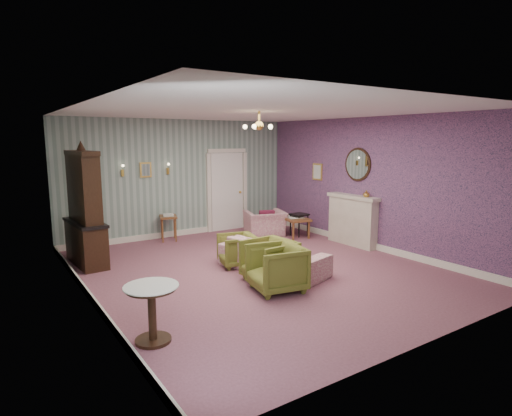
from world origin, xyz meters
TOP-DOWN VIEW (x-y plane):
  - floor at (0.00, 0.00)m, footprint 7.00×7.00m
  - ceiling at (0.00, 0.00)m, footprint 7.00×7.00m
  - wall_back at (0.00, 3.50)m, footprint 6.00×0.00m
  - wall_front at (0.00, -3.50)m, footprint 6.00×0.00m
  - wall_left at (-3.00, 0.00)m, footprint 0.00×7.00m
  - wall_right at (3.00, 0.00)m, footprint 0.00×7.00m
  - wall_right_floral at (2.98, 0.00)m, footprint 0.00×7.00m
  - door at (1.30, 3.46)m, footprint 1.12×0.12m
  - olive_chair_a at (-0.38, -1.06)m, footprint 0.88×0.92m
  - olive_chair_b at (-0.20, -0.61)m, footprint 0.76×0.81m
  - olive_chair_c at (-0.19, 0.46)m, footprint 0.76×0.79m
  - sofa_chintz at (0.18, -0.20)m, footprint 1.14×2.17m
  - wingback_chair at (1.74, 2.31)m, footprint 1.10×0.88m
  - dresser at (-2.59, 2.17)m, footprint 0.58×1.43m
  - fireplace at (2.86, 0.40)m, footprint 0.30×1.40m
  - mantel_vase at (2.84, 0.00)m, footprint 0.15×0.15m
  - oval_mirror at (2.96, 0.40)m, footprint 0.04×0.76m
  - framed_print at (2.97, 1.75)m, footprint 0.04×0.34m
  - coffee_table at (2.28, 1.84)m, footprint 0.70×1.05m
  - side_table_black at (2.42, 1.78)m, footprint 0.41×0.41m
  - pedestal_table at (-2.65, -1.65)m, footprint 0.72×0.72m
  - nesting_table at (-0.50, 3.15)m, footprint 0.53×0.60m
  - gilt_mirror_back at (-0.90, 3.46)m, footprint 0.28×0.06m
  - sconce_left at (-1.45, 3.44)m, footprint 0.16×0.12m
  - sconce_right at (-0.35, 3.44)m, footprint 0.16×0.12m
  - chandelier at (0.00, 0.00)m, footprint 0.56×0.56m
  - burgundy_cushion at (1.69, 2.16)m, footprint 0.41×0.28m

SIDE VIEW (x-z plane):
  - floor at x=0.00m, z-range 0.00..0.00m
  - coffee_table at x=2.28m, z-range 0.00..0.49m
  - side_table_black at x=2.42m, z-range 0.00..0.57m
  - nesting_table at x=-0.50m, z-range 0.00..0.66m
  - olive_chair_c at x=-0.19m, z-range 0.00..0.68m
  - pedestal_table at x=-2.65m, z-range 0.00..0.71m
  - olive_chair_b at x=-0.20m, z-range 0.00..0.79m
  - sofa_chintz at x=0.18m, z-range 0.00..0.81m
  - olive_chair_a at x=-0.38m, z-range 0.00..0.82m
  - wingback_chair at x=1.74m, z-range 0.00..0.83m
  - burgundy_cushion at x=1.69m, z-range 0.28..0.68m
  - fireplace at x=2.86m, z-range 0.00..1.16m
  - door at x=1.30m, z-range 0.00..2.16m
  - dresser at x=-2.59m, z-range 0.00..2.34m
  - mantel_vase at x=2.84m, z-range 1.16..1.31m
  - wall_back at x=0.00m, z-range -1.55..4.45m
  - wall_front at x=0.00m, z-range -1.55..4.45m
  - wall_left at x=-3.00m, z-range -2.05..4.95m
  - wall_right at x=3.00m, z-range -2.05..4.95m
  - wall_right_floral at x=2.98m, z-range -2.05..4.95m
  - framed_print at x=2.97m, z-range 1.39..1.81m
  - gilt_mirror_back at x=-0.90m, z-range 1.52..1.88m
  - sconce_left at x=-1.45m, z-range 1.55..1.85m
  - sconce_right at x=-0.35m, z-range 1.55..1.85m
  - oval_mirror at x=2.96m, z-range 1.43..2.27m
  - chandelier at x=0.00m, z-range 2.45..2.81m
  - ceiling at x=0.00m, z-range 2.90..2.90m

